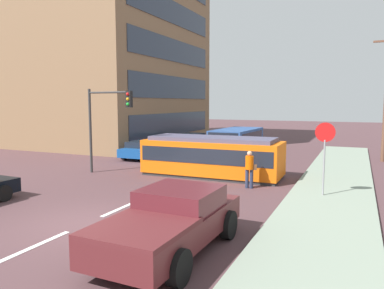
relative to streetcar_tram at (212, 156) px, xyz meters
name	(u,v)px	position (x,y,z in m)	size (l,w,h in m)	color
ground_plane	(206,171)	(-0.84, 1.19, -1.06)	(120.00, 120.00, 0.00)	#503539
sidewalk_curb_right	(330,200)	(5.96, -2.81, -0.99)	(3.20, 36.00, 0.14)	gray
lane_stripe_0	(35,246)	(-0.84, -10.81, -1.05)	(0.16, 2.40, 0.01)	silver
lane_stripe_1	(123,207)	(-0.84, -6.81, -1.05)	(0.16, 2.40, 0.01)	silver
lane_stripe_2	(173,185)	(-0.84, -2.81, -1.05)	(0.16, 2.40, 0.01)	silver
lane_stripe_3	(233,159)	(-0.84, 6.00, -1.05)	(0.16, 2.40, 0.01)	silver
lane_stripe_4	(255,149)	(-0.84, 12.00, -1.05)	(0.16, 2.40, 0.01)	silver
corner_building	(105,41)	(-15.50, 11.86, 8.54)	(14.63, 16.98, 19.20)	#866646
streetcar_tram	(212,156)	(0.00, 0.00, 0.00)	(7.14, 2.63, 2.04)	orange
city_bus	(237,139)	(-1.63, 9.41, -0.03)	(2.73, 5.83, 1.78)	#2D4F8B
pedestrian_crossing	(250,167)	(2.52, -1.92, -0.11)	(0.51, 0.36, 1.67)	#282F48
pickup_truck_parked	(172,221)	(2.62, -9.62, -0.26)	(2.36, 5.04, 1.55)	#561F22
parked_sedan_mid	(145,149)	(-6.49, 3.96, -0.43)	(2.01, 4.13, 1.19)	#14468F
parked_sedan_far	(192,140)	(-6.07, 10.92, -0.43)	(2.16, 4.05, 1.19)	maroon
stop_sign	(325,144)	(5.66, -2.48, 1.14)	(0.76, 0.07, 2.88)	gray
traffic_light_mast	(107,114)	(-5.24, -1.78, 2.13)	(2.73, 0.33, 4.51)	#333333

